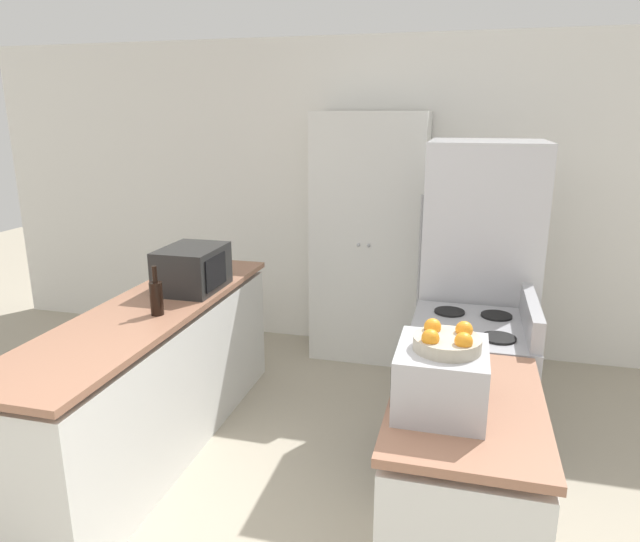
# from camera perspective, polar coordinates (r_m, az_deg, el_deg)

# --- Properties ---
(wall_back) EXTENTS (7.00, 0.06, 2.60)m
(wall_back) POSITION_cam_1_polar(r_m,az_deg,el_deg) (4.90, 4.39, 7.29)
(wall_back) COLOR white
(wall_back) RESTS_ON ground_plane
(counter_left) EXTENTS (0.60, 2.33, 0.90)m
(counter_left) POSITION_cam_1_polar(r_m,az_deg,el_deg) (3.65, -16.30, -10.46)
(counter_left) COLOR silver
(counter_left) RESTS_ON ground_plane
(counter_right) EXTENTS (0.60, 0.97, 0.90)m
(counter_right) POSITION_cam_1_polar(r_m,az_deg,el_deg) (2.62, 13.77, -21.44)
(counter_right) COLOR silver
(counter_right) RESTS_ON ground_plane
(pantry_cabinet) EXTENTS (0.89, 0.48, 2.01)m
(pantry_cabinet) POSITION_cam_1_polar(r_m,az_deg,el_deg) (4.67, 4.89, 3.22)
(pantry_cabinet) COLOR silver
(pantry_cabinet) RESTS_ON ground_plane
(stove) EXTENTS (0.66, 0.71, 1.06)m
(stove) POSITION_cam_1_polar(r_m,az_deg,el_deg) (3.35, 14.49, -12.35)
(stove) COLOR #9E9EA3
(stove) RESTS_ON ground_plane
(refrigerator) EXTENTS (0.73, 0.72, 1.83)m
(refrigerator) POSITION_cam_1_polar(r_m,az_deg,el_deg) (3.88, 15.51, -1.22)
(refrigerator) COLOR #B7B7BC
(refrigerator) RESTS_ON ground_plane
(microwave) EXTENTS (0.36, 0.46, 0.28)m
(microwave) POSITION_cam_1_polar(r_m,az_deg,el_deg) (3.72, -12.62, 0.24)
(microwave) COLOR black
(microwave) RESTS_ON counter_left
(wine_bottle) EXTENTS (0.07, 0.07, 0.28)m
(wine_bottle) POSITION_cam_1_polar(r_m,az_deg,el_deg) (3.31, -16.05, -2.52)
(wine_bottle) COLOR black
(wine_bottle) RESTS_ON counter_left
(toaster_oven) EXTENTS (0.34, 0.38, 0.25)m
(toaster_oven) POSITION_cam_1_polar(r_m,az_deg,el_deg) (2.24, 11.97, -10.42)
(toaster_oven) COLOR #B2B2B7
(toaster_oven) RESTS_ON counter_right
(fruit_bowl) EXTENTS (0.25, 0.25, 0.10)m
(fruit_bowl) POSITION_cam_1_polar(r_m,az_deg,el_deg) (2.16, 12.60, -6.83)
(fruit_bowl) COLOR #B2A893
(fruit_bowl) RESTS_ON toaster_oven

